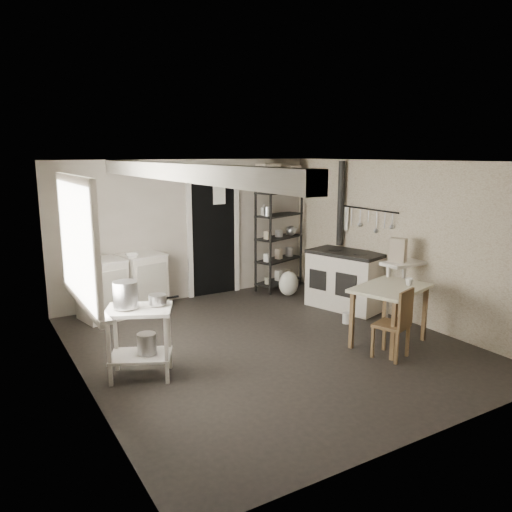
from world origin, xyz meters
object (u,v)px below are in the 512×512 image
base_cabinets (123,284)px  shelf_rack (279,236)px  stove (345,280)px  flour_sack (289,282)px  prep_table (140,342)px  chair (392,318)px  stockpot (125,294)px  work_table (389,315)px

base_cabinets → shelf_rack: size_ratio=0.67×
stove → flour_sack: bearing=93.3°
shelf_rack → stove: 1.63m
shelf_rack → stove: shelf_rack is taller
prep_table → stove: stove is taller
stove → chair: chair is taller
chair → stove: bearing=46.1°
shelf_rack → flour_sack: size_ratio=4.74×
stockpot → flour_sack: bearing=28.3°
prep_table → base_cabinets: bearing=78.4°
prep_table → chair: chair is taller
prep_table → chair: 2.90m
work_table → stove: bearing=69.7°
work_table → chair: chair is taller
stockpot → work_table: size_ratio=0.28×
shelf_rack → chair: size_ratio=2.34×
chair → base_cabinets: bearing=105.7°
chair → flour_sack: chair is taller
chair → work_table: bearing=28.7°
work_table → shelf_rack: bearing=84.5°
prep_table → flour_sack: prep_table is taller
shelf_rack → stockpot: bearing=-165.8°
prep_table → stove: (3.56, 0.80, 0.04)m
flour_sack → chair: bearing=-99.1°
shelf_rack → work_table: shelf_rack is taller
prep_table → base_cabinets: (0.47, 2.27, 0.06)m
prep_table → stove: bearing=12.7°
stockpot → work_table: bearing=-12.8°
base_cabinets → flour_sack: base_cabinets is taller
stockpot → shelf_rack: size_ratio=0.14×
stockpot → stove: bearing=11.7°
shelf_rack → work_table: size_ratio=2.00×
prep_table → flour_sack: size_ratio=1.85×
work_table → chair: bearing=-132.2°
stockpot → base_cabinets: size_ratio=0.21×
flour_sack → base_cabinets: bearing=170.5°
stockpot → shelf_rack: shelf_rack is taller
stockpot → chair: (2.85, -1.03, -0.45)m
stove → shelf_rack: bearing=82.3°
shelf_rack → chair: 3.39m
stockpot → base_cabinets: 2.36m
prep_table → shelf_rack: 4.07m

